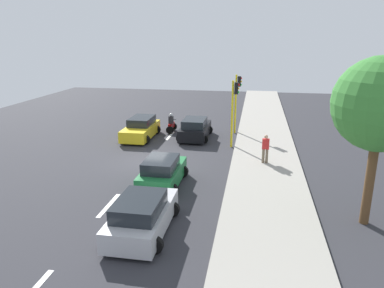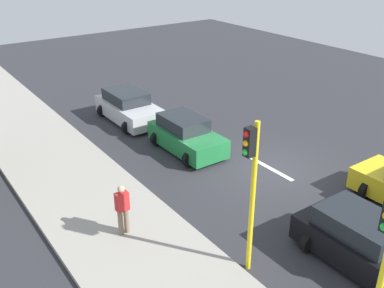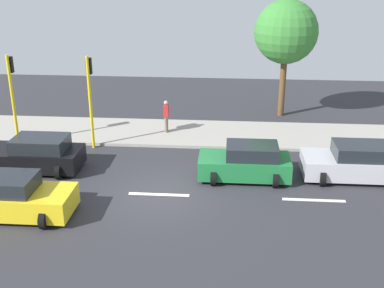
# 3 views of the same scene
# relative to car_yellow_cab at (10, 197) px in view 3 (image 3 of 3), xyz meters

# --- Properties ---
(ground_plane) EXTENTS (40.00, 60.00, 0.10)m
(ground_plane) POSITION_rel_car_yellow_cab_xyz_m (1.99, -5.07, -0.76)
(ground_plane) COLOR #2D2D33
(sidewalk) EXTENTS (4.00, 60.00, 0.15)m
(sidewalk) POSITION_rel_car_yellow_cab_xyz_m (8.99, -5.07, -0.64)
(sidewalk) COLOR #9E998E
(sidewalk) RESTS_ON ground
(lane_stripe_north) EXTENTS (0.20, 2.40, 0.01)m
(lane_stripe_north) POSITION_rel_car_yellow_cab_xyz_m (1.99, -11.07, -0.71)
(lane_stripe_north) COLOR white
(lane_stripe_north) RESTS_ON ground
(lane_stripe_mid) EXTENTS (0.20, 2.40, 0.01)m
(lane_stripe_mid) POSITION_rel_car_yellow_cab_xyz_m (1.99, -5.07, -0.71)
(lane_stripe_mid) COLOR white
(lane_stripe_mid) RESTS_ON ground
(lane_stripe_south) EXTENTS (0.20, 2.40, 0.01)m
(lane_stripe_south) POSITION_rel_car_yellow_cab_xyz_m (1.99, 0.93, -0.71)
(lane_stripe_south) COLOR white
(lane_stripe_south) RESTS_ON ground
(car_yellow_cab) EXTENTS (2.25, 4.36, 1.52)m
(car_yellow_cab) POSITION_rel_car_yellow_cab_xyz_m (0.00, 0.00, 0.00)
(car_yellow_cab) COLOR yellow
(car_yellow_cab) RESTS_ON ground
(car_green) EXTENTS (2.17, 3.80, 1.52)m
(car_green) POSITION_rel_car_yellow_cab_xyz_m (3.80, -8.49, -0.00)
(car_green) COLOR #1E7238
(car_green) RESTS_ON ground
(car_black) EXTENTS (2.29, 4.05, 1.52)m
(car_black) POSITION_rel_car_yellow_cab_xyz_m (3.95, 0.58, -0.00)
(car_black) COLOR black
(car_black) RESTS_ON ground
(car_silver) EXTENTS (2.31, 4.17, 1.52)m
(car_silver) POSITION_rel_car_yellow_cab_xyz_m (4.18, -13.04, -0.00)
(car_silver) COLOR #B7B7BC
(car_silver) RESTS_ON ground
(pedestrian_near_signal) EXTENTS (0.40, 0.24, 1.69)m
(pedestrian_near_signal) POSITION_rel_car_yellow_cab_xyz_m (8.93, -4.48, 0.35)
(pedestrian_near_signal) COLOR #72604C
(pedestrian_near_signal) RESTS_ON sidewalk
(traffic_light_corner) EXTENTS (0.49, 0.24, 4.50)m
(traffic_light_corner) POSITION_rel_car_yellow_cab_xyz_m (6.83, -1.16, 2.22)
(traffic_light_corner) COLOR yellow
(traffic_light_corner) RESTS_ON ground
(traffic_light_midblock) EXTENTS (0.49, 0.24, 4.50)m
(traffic_light_midblock) POSITION_rel_car_yellow_cab_xyz_m (6.83, 2.62, 2.22)
(traffic_light_midblock) COLOR yellow
(traffic_light_midblock) RESTS_ON ground
(street_tree_north) EXTENTS (3.56, 3.56, 6.65)m
(street_tree_north) POSITION_rel_car_yellow_cab_xyz_m (12.79, -10.78, 4.12)
(street_tree_north) COLOR brown
(street_tree_north) RESTS_ON ground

